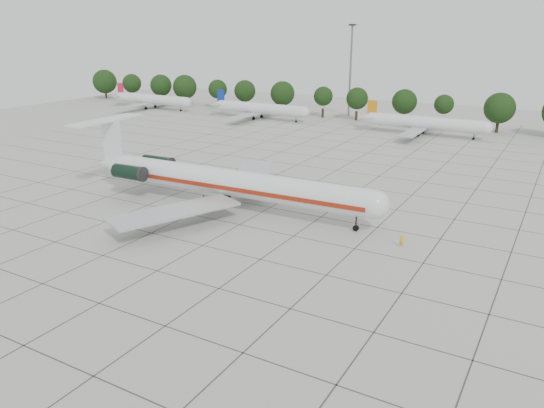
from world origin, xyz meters
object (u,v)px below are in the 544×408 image
Objects in this scene: bg_airliner_b at (260,109)px; bg_airliner_c at (425,123)px; main_airliner at (219,181)px; bg_airliner_a at (152,100)px; ground_crew at (402,241)px; floodlight_mast at (351,65)px.

bg_airliner_b and bg_airliner_c have the same top height.
main_airliner is 1.68× the size of bg_airliner_a.
bg_airliner_a and bg_airliner_b have the same top height.
bg_airliner_c is at bearing -74.30° from ground_crew.
bg_airliner_a is at bearing -162.55° from floodlight_mast.
bg_airliner_a and bg_airliner_c have the same top height.
main_airliner reaches higher than bg_airliner_b.
ground_crew is 0.06× the size of bg_airliner_c.
ground_crew is at bearing -64.40° from floodlight_mast.
ground_crew is at bearing -34.71° from bg_airliner_a.
main_airliner reaches higher than ground_crew.
main_airliner is 1.68× the size of bg_airliner_b.
bg_airliner_a is 1.00× the size of bg_airliner_b.
bg_airliner_c is (11.49, 68.17, -1.03)m from main_airliner.
floodlight_mast is (19.10, 18.55, 11.37)m from bg_airliner_b.
bg_airliner_b is at bearing -0.05° from bg_airliner_a.
bg_airliner_b is at bearing -45.58° from ground_crew.
ground_crew is 0.06× the size of bg_airliner_b.
bg_airliner_a is (-101.48, 70.29, 2.12)m from ground_crew.
main_airliner is 30.16× the size of ground_crew.
bg_airliner_a is (-74.47, 68.82, -1.03)m from main_airliner.
floodlight_mast reaches higher than main_airliner.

